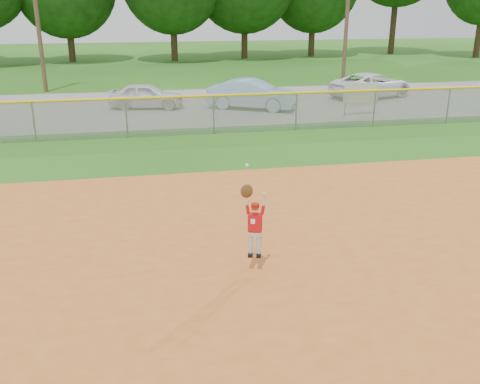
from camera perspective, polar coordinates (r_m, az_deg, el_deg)
name	(u,v)px	position (r m, az deg, el deg)	size (l,w,h in m)	color
ground	(279,239)	(11.87, 4.23, -4.98)	(120.00, 120.00, 0.00)	#286316
clay_infield	(325,311)	(9.34, 9.07, -12.42)	(24.00, 16.00, 0.04)	#C66323
parking_strip	(197,106)	(27.00, -4.64, 9.17)	(44.00, 10.00, 0.03)	gray
car_white_a	(146,96)	(26.51, -9.97, 10.10)	(1.42, 3.52, 1.20)	silver
car_blue	(252,94)	(25.91, 1.32, 10.39)	(1.48, 4.23, 1.40)	#86AEC8
car_white_b	(371,85)	(29.89, 13.83, 11.01)	(2.17, 4.71, 1.31)	white
sponsor_sign	(361,94)	(24.97, 12.77, 10.16)	(1.68, 0.19, 1.50)	gray
outfield_fence	(214,112)	(20.99, -2.82, 8.56)	(40.06, 0.10, 1.55)	gray
power_lines	(200,5)	(32.62, -4.31, 19.24)	(19.40, 0.24, 9.00)	#4C3823
ballplayer	(254,221)	(10.05, 1.48, -3.13)	(0.48, 0.28, 1.84)	silver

